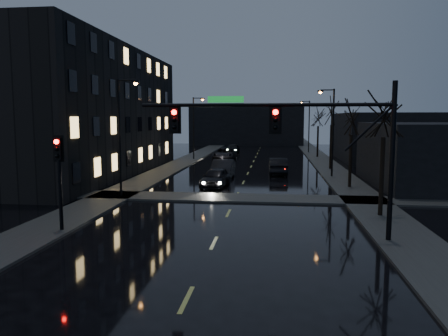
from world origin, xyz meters
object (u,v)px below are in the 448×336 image
(oncoming_car_c, at_px, (225,154))
(oncoming_car_b, at_px, (223,169))
(oncoming_car_a, at_px, (216,178))
(lead_car, at_px, (278,166))
(oncoming_car_d, at_px, (233,149))

(oncoming_car_c, bearing_deg, oncoming_car_b, -83.35)
(oncoming_car_b, distance_m, oncoming_car_c, 16.93)
(oncoming_car_a, distance_m, lead_car, 9.89)
(oncoming_car_b, distance_m, oncoming_car_d, 28.11)
(oncoming_car_b, relative_size, oncoming_car_d, 1.11)
(oncoming_car_c, xyz_separation_m, oncoming_car_d, (-0.03, 11.21, -0.12))
(oncoming_car_a, bearing_deg, oncoming_car_c, 101.03)
(lead_car, bearing_deg, oncoming_car_d, -76.93)
(oncoming_car_d, bearing_deg, oncoming_car_b, -84.02)
(oncoming_car_a, height_order, oncoming_car_c, oncoming_car_c)
(oncoming_car_c, relative_size, lead_car, 1.20)
(oncoming_car_b, bearing_deg, oncoming_car_d, 94.00)
(lead_car, bearing_deg, oncoming_car_a, 57.68)
(lead_car, bearing_deg, oncoming_car_c, -65.20)
(oncoming_car_b, bearing_deg, oncoming_car_a, -89.61)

